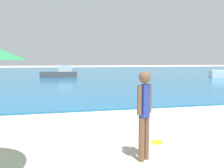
% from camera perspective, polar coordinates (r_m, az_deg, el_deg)
% --- Properties ---
extents(water, '(160.00, 60.00, 0.06)m').
position_cam_1_polar(water, '(38.15, -10.81, 2.87)').
color(water, '#1E6B9E').
rests_on(water, ground).
extents(person_standing, '(0.33, 0.23, 1.61)m').
position_cam_1_polar(person_standing, '(4.19, 7.90, -6.38)').
color(person_standing, brown).
rests_on(person_standing, ground).
extents(frisbee, '(0.24, 0.24, 0.03)m').
position_cam_1_polar(frisbee, '(5.34, 10.92, -13.80)').
color(frisbee, yellow).
rests_on(frisbee, ground).
extents(boat_far, '(3.85, 1.31, 1.30)m').
position_cam_1_polar(boat_far, '(25.62, -12.56, 2.62)').
color(boat_far, '#4C4C51').
rests_on(boat_far, water).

